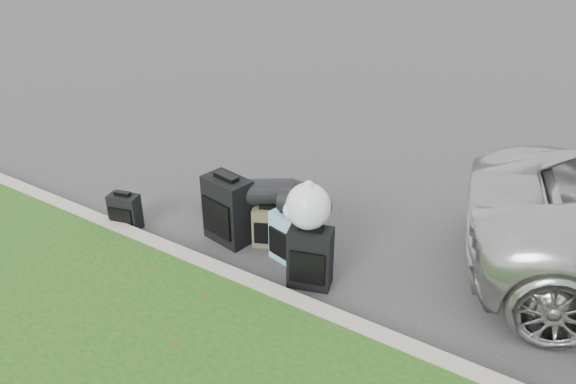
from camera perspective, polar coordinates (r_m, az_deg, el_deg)
The scene contains 12 objects.
ground at distance 6.71m, azimuth -0.21°, elevation -5.04°, with size 120.00×120.00×0.00m, color #383535.
curb at distance 6.01m, azimuth -5.50°, elevation -8.76°, with size 120.00×0.18×0.15m, color #9E937F.
suitcase_small_black at distance 7.15m, azimuth -16.20°, elevation -1.95°, with size 0.36×0.20×0.46m, color black.
suitcase_large_black_left at distance 6.60m, azimuth -6.10°, elevation -1.78°, with size 0.56×0.34×0.80m, color black.
suitcase_olive at distance 6.55m, azimuth -2.04°, elevation -3.51°, with size 0.35×0.22×0.48m, color #45452E.
suitcase_teal at distance 6.24m, azimuth 0.11°, elevation -4.63°, with size 0.41×0.25×0.59m, color #5B8FA9.
suitcase_large_black_right at distance 5.85m, azimuth 2.28°, elevation -6.67°, with size 0.45×0.27×0.67m, color black.
tote_green at distance 7.47m, azimuth -4.84°, elevation -0.20°, with size 0.26×0.21×0.30m, color #227419.
tote_navy at distance 7.47m, azimuth -7.59°, elevation -0.27°, with size 0.30×0.23×0.32m, color #1C154C.
duffel_left at distance 6.45m, azimuth -1.94°, elevation 0.02°, with size 0.31×0.31×0.58m, color black.
duffel_right at distance 6.05m, azimuth 1.29°, elevation -1.09°, with size 0.26×0.26×0.47m, color black.
trash_bag at distance 5.61m, azimuth 2.07°, elevation -1.47°, with size 0.46×0.46×0.46m, color silver.
Camera 1 is at (3.09, -4.72, 3.64)m, focal length 35.00 mm.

